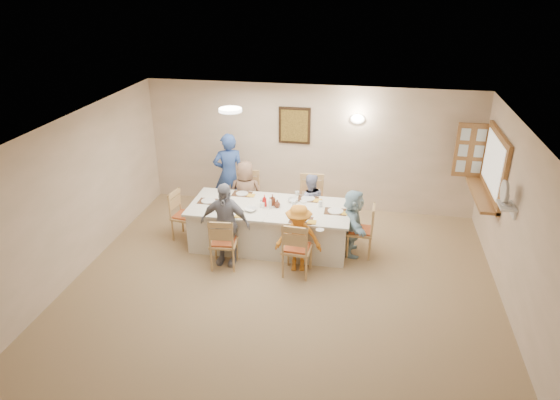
% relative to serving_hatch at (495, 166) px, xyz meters
% --- Properties ---
extents(ground, '(7.00, 7.00, 0.00)m').
position_rel_serving_hatch_xyz_m(ground, '(-3.21, -2.40, -1.50)').
color(ground, '#9D8767').
extents(room_walls, '(7.00, 7.00, 7.00)m').
position_rel_serving_hatch_xyz_m(room_walls, '(-3.21, -2.40, 0.01)').
color(room_walls, '#C9B293').
rests_on(room_walls, ground).
extents(wall_picture, '(0.62, 0.05, 0.72)m').
position_rel_serving_hatch_xyz_m(wall_picture, '(-3.51, 1.06, 0.20)').
color(wall_picture, black).
rests_on(wall_picture, room_walls).
extents(wall_sconce, '(0.26, 0.09, 0.18)m').
position_rel_serving_hatch_xyz_m(wall_sconce, '(-2.31, 1.04, 0.40)').
color(wall_sconce, white).
rests_on(wall_sconce, room_walls).
extents(ceiling_light, '(0.36, 0.36, 0.05)m').
position_rel_serving_hatch_xyz_m(ceiling_light, '(-4.21, -0.90, 0.97)').
color(ceiling_light, white).
rests_on(ceiling_light, room_walls).
extents(serving_hatch, '(0.06, 1.50, 1.15)m').
position_rel_serving_hatch_xyz_m(serving_hatch, '(0.00, 0.00, 0.00)').
color(serving_hatch, olive).
rests_on(serving_hatch, room_walls).
extents(hatch_sill, '(0.30, 1.50, 0.05)m').
position_rel_serving_hatch_xyz_m(hatch_sill, '(-0.12, 0.00, -0.53)').
color(hatch_sill, olive).
rests_on(hatch_sill, room_walls).
extents(shutter_door, '(0.55, 0.04, 1.00)m').
position_rel_serving_hatch_xyz_m(shutter_door, '(-0.26, 0.76, 0.00)').
color(shutter_door, olive).
rests_on(shutter_door, room_walls).
extents(fan_shelf, '(0.22, 0.36, 0.03)m').
position_rel_serving_hatch_xyz_m(fan_shelf, '(-0.08, -1.35, -0.10)').
color(fan_shelf, white).
rests_on(fan_shelf, room_walls).
extents(desk_fan, '(0.30, 0.30, 0.28)m').
position_rel_serving_hatch_xyz_m(desk_fan, '(-0.11, -1.35, 0.05)').
color(desk_fan, '#A5A5A8').
rests_on(desk_fan, fan_shelf).
extents(dining_table, '(2.76, 1.17, 0.76)m').
position_rel_serving_hatch_xyz_m(dining_table, '(-3.65, -0.67, -1.12)').
color(dining_table, silver).
rests_on(dining_table, ground).
extents(chair_back_left, '(0.55, 0.55, 1.01)m').
position_rel_serving_hatch_xyz_m(chair_back_left, '(-4.25, 0.13, -1.00)').
color(chair_back_left, tan).
rests_on(chair_back_left, ground).
extents(chair_back_right, '(0.51, 0.51, 1.02)m').
position_rel_serving_hatch_xyz_m(chair_back_right, '(-3.05, 0.13, -0.99)').
color(chair_back_right, tan).
rests_on(chair_back_right, ground).
extents(chair_front_left, '(0.48, 0.48, 0.91)m').
position_rel_serving_hatch_xyz_m(chair_front_left, '(-4.25, -1.47, -1.05)').
color(chair_front_left, tan).
rests_on(chair_front_left, ground).
extents(chair_front_right, '(0.48, 0.48, 0.95)m').
position_rel_serving_hatch_xyz_m(chair_front_right, '(-3.05, -1.47, -1.03)').
color(chair_front_right, tan).
rests_on(chair_front_right, ground).
extents(chair_left_end, '(0.49, 0.49, 0.90)m').
position_rel_serving_hatch_xyz_m(chair_left_end, '(-5.20, -0.67, -1.05)').
color(chair_left_end, tan).
rests_on(chair_left_end, ground).
extents(chair_right_end, '(0.46, 0.46, 0.91)m').
position_rel_serving_hatch_xyz_m(chair_right_end, '(-2.10, -0.67, -1.04)').
color(chair_right_end, tan).
rests_on(chair_right_end, ground).
extents(diner_back_left, '(0.75, 0.59, 1.28)m').
position_rel_serving_hatch_xyz_m(diner_back_left, '(-4.25, 0.01, -0.86)').
color(diner_back_left, brown).
rests_on(diner_back_left, ground).
extents(diner_back_right, '(0.71, 0.64, 1.13)m').
position_rel_serving_hatch_xyz_m(diner_back_right, '(-3.05, 0.01, -0.94)').
color(diner_back_right, '#989FC7').
rests_on(diner_back_right, ground).
extents(diner_front_left, '(0.87, 0.44, 1.42)m').
position_rel_serving_hatch_xyz_m(diner_front_left, '(-4.25, -1.35, -0.79)').
color(diner_front_left, gray).
rests_on(diner_front_left, ground).
extents(diner_front_right, '(0.82, 0.57, 1.14)m').
position_rel_serving_hatch_xyz_m(diner_front_right, '(-3.05, -1.35, -0.93)').
color(diner_front_right, orange).
rests_on(diner_front_right, ground).
extents(diner_right_end, '(1.18, 0.63, 1.17)m').
position_rel_serving_hatch_xyz_m(diner_right_end, '(-2.23, -0.67, -0.91)').
color(diner_right_end, '#ACD4E8').
rests_on(diner_right_end, ground).
extents(caregiver, '(0.86, 0.79, 1.65)m').
position_rel_serving_hatch_xyz_m(caregiver, '(-4.70, 0.48, -0.67)').
color(caregiver, '#2E4C97').
rests_on(caregiver, ground).
extents(placemat_fl, '(0.34, 0.25, 0.01)m').
position_rel_serving_hatch_xyz_m(placemat_fl, '(-4.25, -1.09, -0.74)').
color(placemat_fl, '#472B19').
rests_on(placemat_fl, dining_table).
extents(plate_fl, '(0.26, 0.26, 0.02)m').
position_rel_serving_hatch_xyz_m(plate_fl, '(-4.25, -1.09, -0.73)').
color(plate_fl, white).
rests_on(plate_fl, dining_table).
extents(napkin_fl, '(0.13, 0.13, 0.01)m').
position_rel_serving_hatch_xyz_m(napkin_fl, '(-4.07, -1.14, -0.73)').
color(napkin_fl, gold).
rests_on(napkin_fl, dining_table).
extents(placemat_fr, '(0.37, 0.28, 0.01)m').
position_rel_serving_hatch_xyz_m(placemat_fr, '(-3.05, -1.09, -0.74)').
color(placemat_fr, '#472B19').
rests_on(placemat_fr, dining_table).
extents(plate_fr, '(0.25, 0.25, 0.02)m').
position_rel_serving_hatch_xyz_m(plate_fr, '(-3.05, -1.09, -0.73)').
color(plate_fr, white).
rests_on(plate_fr, dining_table).
extents(napkin_fr, '(0.14, 0.14, 0.01)m').
position_rel_serving_hatch_xyz_m(napkin_fr, '(-2.87, -1.14, -0.73)').
color(napkin_fr, gold).
rests_on(napkin_fr, dining_table).
extents(placemat_bl, '(0.35, 0.26, 0.01)m').
position_rel_serving_hatch_xyz_m(placemat_bl, '(-4.25, -0.25, -0.74)').
color(placemat_bl, '#472B19').
rests_on(placemat_bl, dining_table).
extents(plate_bl, '(0.22, 0.22, 0.01)m').
position_rel_serving_hatch_xyz_m(plate_bl, '(-4.25, -0.25, -0.73)').
color(plate_bl, white).
rests_on(plate_bl, dining_table).
extents(napkin_bl, '(0.13, 0.13, 0.01)m').
position_rel_serving_hatch_xyz_m(napkin_bl, '(-4.07, -0.30, -0.73)').
color(napkin_bl, gold).
rests_on(napkin_bl, dining_table).
extents(placemat_br, '(0.36, 0.27, 0.01)m').
position_rel_serving_hatch_xyz_m(placemat_br, '(-3.05, -0.25, -0.74)').
color(placemat_br, '#472B19').
rests_on(placemat_br, dining_table).
extents(plate_br, '(0.24, 0.24, 0.02)m').
position_rel_serving_hatch_xyz_m(plate_br, '(-3.05, -0.25, -0.73)').
color(plate_br, white).
rests_on(plate_br, dining_table).
extents(napkin_br, '(0.14, 0.14, 0.01)m').
position_rel_serving_hatch_xyz_m(napkin_br, '(-2.87, -0.30, -0.73)').
color(napkin_br, gold).
rests_on(napkin_br, dining_table).
extents(placemat_le, '(0.34, 0.26, 0.01)m').
position_rel_serving_hatch_xyz_m(placemat_le, '(-4.75, -0.67, -0.74)').
color(placemat_le, '#472B19').
rests_on(placemat_le, dining_table).
extents(plate_le, '(0.25, 0.25, 0.02)m').
position_rel_serving_hatch_xyz_m(plate_le, '(-4.75, -0.67, -0.73)').
color(plate_le, white).
rests_on(plate_le, dining_table).
extents(napkin_le, '(0.15, 0.15, 0.01)m').
position_rel_serving_hatch_xyz_m(napkin_le, '(-4.57, -0.72, -0.73)').
color(napkin_le, gold).
rests_on(napkin_le, dining_table).
extents(placemat_re, '(0.37, 0.28, 0.01)m').
position_rel_serving_hatch_xyz_m(placemat_re, '(-2.53, -0.67, -0.74)').
color(placemat_re, '#472B19').
rests_on(placemat_re, dining_table).
extents(plate_re, '(0.26, 0.26, 0.02)m').
position_rel_serving_hatch_xyz_m(plate_re, '(-2.53, -0.67, -0.73)').
color(plate_re, white).
rests_on(plate_re, dining_table).
extents(napkin_re, '(0.14, 0.14, 0.01)m').
position_rel_serving_hatch_xyz_m(napkin_re, '(-2.35, -0.72, -0.73)').
color(napkin_re, gold).
rests_on(napkin_re, dining_table).
extents(teacup_a, '(0.18, 0.18, 0.09)m').
position_rel_serving_hatch_xyz_m(teacup_a, '(-4.44, -0.98, -0.69)').
color(teacup_a, white).
rests_on(teacup_a, dining_table).
extents(teacup_b, '(0.08, 0.08, 0.07)m').
position_rel_serving_hatch_xyz_m(teacup_b, '(-3.26, -0.12, -0.70)').
color(teacup_b, white).
rests_on(teacup_b, dining_table).
extents(bowl_a, '(0.35, 0.35, 0.05)m').
position_rel_serving_hatch_xyz_m(bowl_a, '(-3.93, -0.90, -0.72)').
color(bowl_a, white).
rests_on(bowl_a, dining_table).
extents(bowl_b, '(0.27, 0.27, 0.06)m').
position_rel_serving_hatch_xyz_m(bowl_b, '(-3.29, -0.41, -0.71)').
color(bowl_b, white).
rests_on(bowl_b, dining_table).
extents(condiment_ketchup, '(0.14, 0.14, 0.21)m').
position_rel_serving_hatch_xyz_m(condiment_ketchup, '(-3.74, -0.69, -0.63)').
color(condiment_ketchup, red).
rests_on(condiment_ketchup, dining_table).
extents(condiment_brown, '(0.15, 0.15, 0.20)m').
position_rel_serving_hatch_xyz_m(condiment_brown, '(-3.62, -0.61, -0.64)').
color(condiment_brown, '#5A2918').
rests_on(condiment_brown, dining_table).
extents(condiment_malt, '(0.16, 0.16, 0.14)m').
position_rel_serving_hatch_xyz_m(condiment_malt, '(-3.52, -0.68, -0.67)').
color(condiment_malt, '#5A2918').
rests_on(condiment_malt, dining_table).
extents(drinking_glass, '(0.06, 0.06, 0.10)m').
position_rel_serving_hatch_xyz_m(drinking_glass, '(-3.80, -0.62, -0.68)').
color(drinking_glass, silver).
rests_on(drinking_glass, dining_table).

